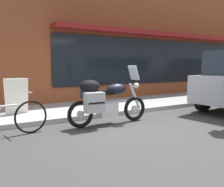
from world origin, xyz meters
TOP-DOWN VIEW (x-y plane):
  - ground_plane at (0.00, 0.00)m, footprint 80.00×80.00m
  - storefront_building at (6.90, 3.61)m, footprint 21.80×0.90m
  - touring_motorcycle at (-0.49, 0.32)m, footprint 2.07×0.64m
  - parked_bicycle at (-2.66, 0.45)m, footprint 1.73×0.48m
  - sandwich_board_sign at (-2.08, 2.27)m, footprint 0.55×0.41m

SIDE VIEW (x-z plane):
  - ground_plane at x=0.00m, z-range 0.00..0.00m
  - parked_bicycle at x=-2.66m, z-range -0.09..0.84m
  - sandwich_board_sign at x=-2.08m, z-range 0.12..1.05m
  - touring_motorcycle at x=-0.49m, z-range -0.10..1.29m
  - storefront_building at x=6.90m, z-range -0.08..7.11m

